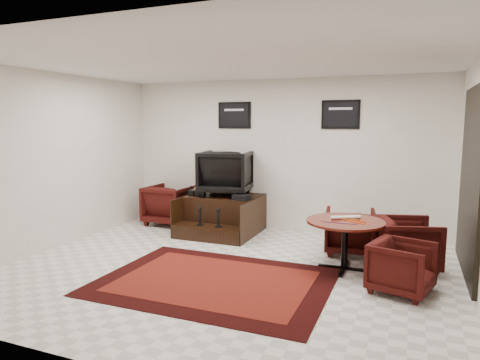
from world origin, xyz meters
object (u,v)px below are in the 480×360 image
armchair_side (169,203)px  meeting_table (345,227)px  table_chair_window (408,241)px  shine_chair (226,170)px  table_chair_corner (402,265)px  table_chair_back (350,229)px  shine_podium (223,215)px

armchair_side → meeting_table: size_ratio=0.81×
armchair_side → table_chair_window: (4.44, -1.08, -0.04)m
shine_chair → table_chair_corner: bearing=138.6°
shine_chair → table_chair_back: size_ratio=1.22×
shine_podium → meeting_table: 2.70m
meeting_table → table_chair_corner: size_ratio=1.55×
table_chair_corner → table_chair_back: bearing=45.7°
table_chair_window → table_chair_corner: 0.92m
table_chair_back → table_chair_corner: size_ratio=1.11×
armchair_side → table_chair_window: size_ratio=1.10×
shine_chair → table_chair_corner: size_ratio=1.35×
armchair_side → table_chair_window: armchair_side is taller
table_chair_back → table_chair_corner: bearing=112.1°
meeting_table → table_chair_window: 0.90m
shine_chair → table_chair_window: 3.43m
shine_podium → table_chair_corner: (3.14, -1.81, 0.03)m
table_chair_window → table_chair_corner: size_ratio=1.15×
shine_chair → table_chair_back: bearing=156.7°
meeting_table → table_chair_back: 0.83m
meeting_table → table_chair_window: bearing=23.0°
armchair_side → meeting_table: armchair_side is taller
armchair_side → shine_podium: bearing=172.5°
shine_chair → meeting_table: shine_chair is taller
armchair_side → shine_chair: bearing=178.8°
table_chair_back → table_chair_window: table_chair_window is taller
meeting_table → table_chair_window: table_chair_window is taller
table_chair_back → table_chair_corner: 1.58m
meeting_table → table_chair_window: (0.80, 0.34, -0.21)m
meeting_table → table_chair_back: table_chair_back is taller
shine_podium → table_chair_back: (2.35, -0.43, 0.07)m
shine_podium → shine_chair: size_ratio=1.47×
armchair_side → meeting_table: 3.91m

